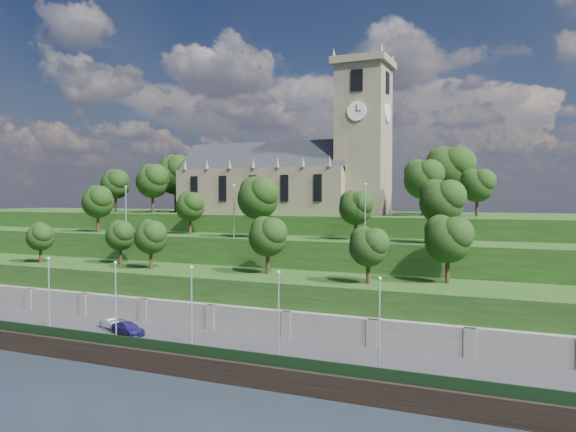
% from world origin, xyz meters
% --- Properties ---
extents(ground, '(320.00, 320.00, 0.00)m').
position_xyz_m(ground, '(0.00, 0.00, 0.00)').
color(ground, black).
rests_on(ground, ground).
extents(promenade, '(160.00, 12.00, 2.00)m').
position_xyz_m(promenade, '(0.00, 6.00, 1.00)').
color(promenade, '#2D2D30').
rests_on(promenade, ground).
extents(quay_wall, '(160.00, 0.50, 2.20)m').
position_xyz_m(quay_wall, '(0.00, -0.05, 1.10)').
color(quay_wall, black).
rests_on(quay_wall, ground).
extents(fence, '(160.00, 0.10, 1.20)m').
position_xyz_m(fence, '(0.00, 0.60, 2.60)').
color(fence, black).
rests_on(fence, promenade).
extents(retaining_wall, '(160.00, 2.10, 5.00)m').
position_xyz_m(retaining_wall, '(0.00, 11.97, 2.50)').
color(retaining_wall, slate).
rests_on(retaining_wall, ground).
extents(embankment_lower, '(160.00, 12.00, 8.00)m').
position_xyz_m(embankment_lower, '(0.00, 18.00, 4.00)').
color(embankment_lower, '#1E3F15').
rests_on(embankment_lower, ground).
extents(embankment_upper, '(160.00, 10.00, 12.00)m').
position_xyz_m(embankment_upper, '(0.00, 29.00, 6.00)').
color(embankment_upper, '#1E3F15').
rests_on(embankment_upper, ground).
extents(hilltop, '(160.00, 32.00, 15.00)m').
position_xyz_m(hilltop, '(0.00, 50.00, 7.50)').
color(hilltop, '#1E3F15').
rests_on(hilltop, ground).
extents(church, '(38.60, 12.35, 27.60)m').
position_xyz_m(church, '(0.79, 45.98, 22.52)').
color(church, '#71654F').
rests_on(church, hilltop).
extents(trees_lower, '(64.77, 8.89, 7.97)m').
position_xyz_m(trees_lower, '(6.29, 18.30, 12.83)').
color(trees_lower, black).
rests_on(trees_lower, embankment_lower).
extents(trees_upper, '(63.50, 8.36, 9.09)m').
position_xyz_m(trees_upper, '(3.46, 27.87, 17.54)').
color(trees_upper, black).
rests_on(trees_upper, embankment_upper).
extents(trees_hilltop, '(74.39, 17.00, 11.60)m').
position_xyz_m(trees_hilltop, '(-1.42, 45.70, 22.01)').
color(trees_hilltop, black).
rests_on(trees_hilltop, hilltop).
extents(lamp_posts_promenade, '(60.36, 0.36, 8.90)m').
position_xyz_m(lamp_posts_promenade, '(-2.00, 2.50, 7.07)').
color(lamp_posts_promenade, '#B2B2B7').
rests_on(lamp_posts_promenade, promenade).
extents(lamp_posts_upper, '(40.36, 0.36, 7.87)m').
position_xyz_m(lamp_posts_upper, '(-0.00, 26.00, 16.54)').
color(lamp_posts_upper, '#B2B2B7').
rests_on(lamp_posts_upper, embankment_upper).
extents(car_middle, '(3.79, 2.18, 1.18)m').
position_xyz_m(car_middle, '(-6.26, 6.69, 2.59)').
color(car_middle, '#ABABB0').
rests_on(car_middle, promenade).
extents(car_right, '(5.24, 3.34, 1.41)m').
position_xyz_m(car_right, '(-2.57, 5.19, 2.71)').
color(car_right, '#1B1751').
rests_on(car_right, promenade).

